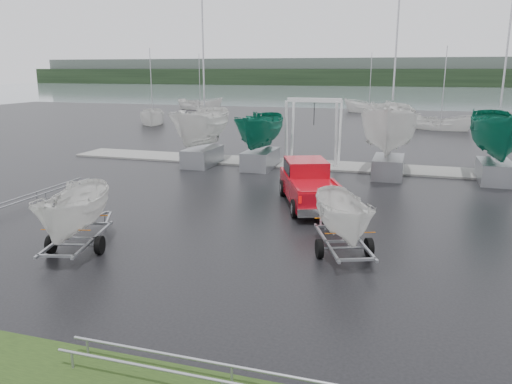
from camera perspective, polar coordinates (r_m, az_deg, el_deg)
name	(u,v)px	position (r m, az deg, el deg)	size (l,w,h in m)	color
ground_plane	(217,224)	(19.33, -4.50, -3.67)	(120.00, 120.00, 0.00)	black
lake	(382,96)	(117.44, 14.21, 10.60)	(300.00, 300.00, 0.00)	slate
dock	(294,164)	(31.41, 4.33, 3.25)	(30.00, 3.00, 0.12)	gray
treeline	(395,77)	(187.24, 15.63, 12.49)	(300.00, 8.00, 6.00)	black
far_hill	(396,72)	(195.21, 15.76, 13.11)	(300.00, 6.00, 10.00)	#4C5651
pickup_truck	(308,182)	(22.05, 6.00, 1.12)	(3.85, 5.92, 1.87)	#A00814
trailer_hitched	(346,181)	(15.74, 10.21, 1.22)	(2.43, 3.78, 4.44)	#94969C
trailer_parked	(71,173)	(16.78, -20.34, 2.06)	(2.06, 3.78, 4.84)	#94969C
boat_hoist	(314,122)	(30.79, 6.63, 7.91)	(3.30, 2.18, 4.12)	silver
keelboat_0	(201,101)	(30.71, -6.30, 10.25)	(2.47, 3.20, 10.64)	#94969C
keelboat_1	(261,110)	(29.65, 0.54, 9.37)	(2.22, 3.20, 6.99)	#94969C
keelboat_2	(393,90)	(28.13, 15.39, 11.16)	(2.97, 3.20, 11.16)	#94969C
keelboat_3	(503,101)	(28.76, 26.37, 9.34)	(2.67, 3.20, 10.85)	#94969C
mast_rack_0	(41,193)	(24.71, -23.38, -0.06)	(0.56, 6.50, 0.06)	#94969C
mast_rack_2	(227,374)	(9.79, -3.32, -20.01)	(7.00, 0.56, 0.06)	#94969C
moored_boat_0	(153,124)	(56.16, -11.67, 7.64)	(3.49, 3.53, 11.45)	silver
moored_boat_1	(369,113)	(71.09, 12.76, 8.83)	(3.44, 3.38, 11.67)	silver
moored_boat_2	(440,130)	(52.79, 20.29, 6.69)	(3.07, 3.02, 11.22)	silver
moored_boat_4	(200,109)	(75.72, -6.38, 9.37)	(2.81, 2.74, 11.61)	silver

